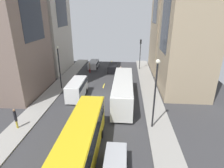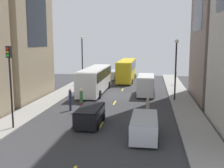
# 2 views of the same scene
# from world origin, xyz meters

# --- Properties ---
(ground_plane) EXTENTS (41.97, 41.97, 0.00)m
(ground_plane) POSITION_xyz_m (0.00, 0.00, 0.00)
(ground_plane) COLOR #333335
(sidewalk_west) EXTENTS (2.71, 44.00, 0.15)m
(sidewalk_west) POSITION_xyz_m (-7.63, 0.00, 0.07)
(sidewalk_west) COLOR gray
(sidewalk_west) RESTS_ON ground
(sidewalk_east) EXTENTS (2.71, 44.00, 0.15)m
(sidewalk_east) POSITION_xyz_m (7.63, 0.00, 0.07)
(sidewalk_east) COLOR gray
(sidewalk_east) RESTS_ON ground
(lane_stripe_1) EXTENTS (0.16, 2.00, 0.01)m
(lane_stripe_1) POSITION_xyz_m (0.00, -12.60, 0.01)
(lane_stripe_1) COLOR yellow
(lane_stripe_1) RESTS_ON ground
(lane_stripe_2) EXTENTS (0.16, 2.00, 0.01)m
(lane_stripe_2) POSITION_xyz_m (0.00, -4.20, 0.01)
(lane_stripe_2) COLOR yellow
(lane_stripe_2) RESTS_ON ground
(lane_stripe_3) EXTENTS (0.16, 2.00, 0.01)m
(lane_stripe_3) POSITION_xyz_m (0.00, 4.20, 0.01)
(lane_stripe_3) COLOR yellow
(lane_stripe_3) RESTS_ON ground
(lane_stripe_4) EXTENTS (0.16, 2.00, 0.01)m
(lane_stripe_4) POSITION_xyz_m (0.00, 12.60, 0.01)
(lane_stripe_4) COLOR yellow
(lane_stripe_4) RESTS_ON ground
(lane_stripe_5) EXTENTS (0.16, 2.00, 0.01)m
(lane_stripe_5) POSITION_xyz_m (0.00, 21.00, 0.01)
(lane_stripe_5) COLOR yellow
(lane_stripe_5) RESTS_ON ground
(city_bus_white) EXTENTS (2.81, 11.78, 3.35)m
(city_bus_white) POSITION_xyz_m (-3.39, 1.55, 2.01)
(city_bus_white) COLOR silver
(city_bus_white) RESTS_ON ground
(streetcar_yellow) EXTENTS (2.70, 12.07, 3.59)m
(streetcar_yellow) POSITION_xyz_m (-0.29, 13.54, 2.12)
(streetcar_yellow) COLOR yellow
(streetcar_yellow) RESTS_ON ground
(delivery_van_white) EXTENTS (2.25, 5.46, 2.58)m
(delivery_van_white) POSITION_xyz_m (3.35, 0.68, 1.51)
(delivery_van_white) COLOR white
(delivery_van_white) RESTS_ON ground
(car_silver_0) EXTENTS (1.88, 4.38, 1.58)m
(car_silver_0) POSITION_xyz_m (-3.16, 14.51, 0.94)
(car_silver_0) COLOR #B7BABF
(car_silver_0) RESTS_ON ground
(car_black_1) EXTENTS (1.97, 4.26, 1.53)m
(car_black_1) POSITION_xyz_m (-0.91, -12.53, 0.90)
(car_black_1) COLOR black
(car_black_1) RESTS_ON ground
(car_silver_2) EXTENTS (2.04, 4.61, 1.58)m
(car_silver_2) POSITION_xyz_m (3.62, -14.92, 0.93)
(car_silver_2) COLOR #B7BABF
(car_silver_2) RESTS_ON ground
(pedestrian_crossing_near) EXTENTS (0.31, 0.31, 2.21)m
(pedestrian_crossing_near) POSITION_xyz_m (-3.94, -8.22, 1.18)
(pedestrian_crossing_near) COLOR navy
(pedestrian_crossing_near) RESTS_ON ground
(pedestrian_walking_far) EXTENTS (0.30, 0.30, 2.18)m
(pedestrian_walking_far) POSITION_xyz_m (3.80, -11.40, 1.18)
(pedestrian_walking_far) COLOR maroon
(pedestrian_walking_far) RESTS_ON ground
(pedestrian_waiting_curb) EXTENTS (0.32, 0.32, 2.30)m
(pedestrian_waiting_curb) POSITION_xyz_m (-2.74, -8.42, 1.25)
(pedestrian_waiting_curb) COLOR maroon
(pedestrian_waiting_curb) RESTS_ON ground
(pedestrian_crossing_mid) EXTENTS (0.28, 0.28, 2.29)m
(pedestrian_crossing_mid) POSITION_xyz_m (7.79, 9.08, 1.41)
(pedestrian_crossing_mid) COLOR gold
(pedestrian_crossing_mid) RESTS_ON ground
(traffic_light_near_corner) EXTENTS (0.32, 0.44, 6.39)m
(traffic_light_near_corner) POSITION_xyz_m (-6.68, -14.58, 4.55)
(traffic_light_near_corner) COLOR black
(traffic_light_near_corner) RESTS_ON ground
(streetlamp_near) EXTENTS (0.44, 0.44, 7.52)m
(streetlamp_near) POSITION_xyz_m (-6.78, 7.65, 4.72)
(streetlamp_near) COLOR black
(streetlamp_near) RESTS_ON ground
(streetlamp_far) EXTENTS (0.44, 0.44, 6.95)m
(streetlamp_far) POSITION_xyz_m (6.78, -2.29, 4.42)
(streetlamp_far) COLOR black
(streetlamp_far) RESTS_ON ground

